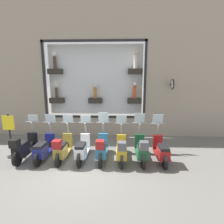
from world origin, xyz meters
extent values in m
plane|color=#66635E|center=(0.00, 0.00, 0.00)|extent=(120.00, 120.00, 0.00)
cube|color=gray|center=(3.60, 0.00, 0.49)|extent=(0.40, 5.32, 0.99)
cube|color=black|center=(3.39, 0.00, 4.89)|extent=(0.04, 5.32, 0.12)
cube|color=black|center=(3.39, 0.00, 1.05)|extent=(0.04, 5.32, 0.12)
cube|color=black|center=(3.39, -2.60, 2.97)|extent=(0.04, 0.12, 3.96)
cube|color=black|center=(3.39, 2.60, 2.97)|extent=(0.04, 0.12, 3.96)
cube|color=silver|center=(3.95, 0.00, 2.97)|extent=(0.04, 5.08, 3.72)
cube|color=#28231E|center=(3.73, -2.12, 3.42)|extent=(0.36, 0.74, 0.28)
cylinder|color=silver|center=(3.73, -2.12, 3.89)|extent=(0.19, 0.19, 0.67)
sphere|color=beige|center=(3.73, -2.12, 4.34)|extent=(0.24, 0.24, 0.24)
cube|color=#28231E|center=(3.73, 2.12, 3.42)|extent=(0.36, 0.74, 0.28)
cylinder|color=#47382D|center=(3.73, 2.12, 3.87)|extent=(0.17, 0.17, 0.63)
sphere|color=white|center=(3.73, 2.12, 4.30)|extent=(0.23, 0.23, 0.23)
cube|color=#28231E|center=(3.73, -2.12, 1.87)|extent=(0.36, 0.74, 0.28)
cylinder|color=#CC4C23|center=(3.73, -2.12, 2.33)|extent=(0.17, 0.17, 0.63)
sphere|color=beige|center=(3.73, -2.12, 2.76)|extent=(0.23, 0.23, 0.23)
cube|color=#28231E|center=(3.73, 0.00, 1.87)|extent=(0.36, 0.74, 0.28)
cylinder|color=#B26B2D|center=(3.73, 0.00, 2.29)|extent=(0.16, 0.16, 0.56)
sphere|color=beige|center=(3.73, 0.00, 2.67)|extent=(0.20, 0.20, 0.20)
cube|color=#28231E|center=(3.73, 2.12, 1.87)|extent=(0.36, 0.74, 0.28)
cylinder|color=#47382D|center=(3.73, 2.12, 2.29)|extent=(0.15, 0.15, 0.55)
sphere|color=beige|center=(3.73, 2.12, 2.66)|extent=(0.20, 0.20, 0.20)
cylinder|color=black|center=(3.23, -3.88, 2.77)|extent=(0.35, 0.05, 0.05)
torus|color=black|center=(3.05, -3.88, 2.77)|extent=(0.52, 0.06, 0.52)
cylinder|color=white|center=(3.05, -3.88, 2.77)|extent=(0.43, 0.03, 0.43)
cylinder|color=black|center=(1.23, -2.86, 0.24)|extent=(0.48, 0.09, 0.48)
cylinder|color=black|center=(-0.09, -2.86, 0.24)|extent=(0.48, 0.09, 0.48)
cube|color=maroon|center=(0.57, -2.86, 0.23)|extent=(1.02, 0.38, 0.06)
cube|color=maroon|center=(0.19, -2.86, 0.44)|extent=(0.61, 0.35, 0.36)
cube|color=black|center=(0.19, -2.86, 0.67)|extent=(0.58, 0.31, 0.10)
cube|color=maroon|center=(1.11, -2.86, 0.54)|extent=(0.12, 0.37, 0.56)
cylinder|color=gray|center=(1.18, -2.86, 1.03)|extent=(0.20, 0.06, 0.45)
cylinder|color=gray|center=(1.25, -2.86, 1.25)|extent=(0.04, 0.61, 0.04)
cube|color=silver|center=(1.29, -2.86, 1.44)|extent=(0.10, 0.42, 0.39)
cylinder|color=black|center=(1.21, -2.12, 0.26)|extent=(0.53, 0.09, 0.53)
cylinder|color=black|center=(-0.07, -2.12, 0.26)|extent=(0.53, 0.09, 0.53)
cube|color=#19512D|center=(0.57, -2.12, 0.25)|extent=(1.02, 0.38, 0.06)
cube|color=#19512D|center=(0.19, -2.12, 0.46)|extent=(0.61, 0.35, 0.36)
cube|color=black|center=(0.19, -2.12, 0.69)|extent=(0.58, 0.31, 0.10)
cube|color=#19512D|center=(1.11, -2.12, 0.56)|extent=(0.12, 0.37, 0.56)
cylinder|color=gray|center=(1.18, -2.12, 1.05)|extent=(0.20, 0.06, 0.45)
cylinder|color=gray|center=(1.25, -2.12, 1.27)|extent=(0.04, 0.61, 0.04)
cube|color=silver|center=(1.29, -2.12, 1.48)|extent=(0.10, 0.42, 0.41)
cube|color=#4C4C51|center=(-0.12, -2.12, 0.85)|extent=(0.28, 0.28, 0.28)
cylinder|color=black|center=(1.23, -1.38, 0.24)|extent=(0.48, 0.09, 0.48)
cylinder|color=black|center=(-0.09, -1.38, 0.24)|extent=(0.48, 0.09, 0.48)
cube|color=gold|center=(0.57, -1.38, 0.23)|extent=(1.02, 0.39, 0.06)
cube|color=gold|center=(0.19, -1.38, 0.44)|extent=(0.61, 0.35, 0.36)
cube|color=black|center=(0.19, -1.38, 0.67)|extent=(0.58, 0.31, 0.10)
cube|color=gold|center=(1.11, -1.38, 0.54)|extent=(0.12, 0.37, 0.56)
cylinder|color=gray|center=(1.18, -1.38, 1.03)|extent=(0.20, 0.06, 0.45)
cylinder|color=gray|center=(1.25, -1.38, 1.25)|extent=(0.04, 0.60, 0.04)
cube|color=silver|center=(1.29, -1.38, 1.43)|extent=(0.09, 0.42, 0.35)
cube|color=#4C4C51|center=(-0.14, -1.38, 0.83)|extent=(0.28, 0.28, 0.28)
cylinder|color=black|center=(1.20, -0.65, 0.28)|extent=(0.55, 0.09, 0.55)
cylinder|color=black|center=(-0.06, -0.65, 0.28)|extent=(0.55, 0.09, 0.55)
cube|color=teal|center=(0.57, -0.65, 0.26)|extent=(1.02, 0.39, 0.06)
cube|color=teal|center=(0.19, -0.65, 0.47)|extent=(0.61, 0.35, 0.36)
cube|color=black|center=(0.19, -0.65, 0.70)|extent=(0.58, 0.31, 0.10)
cube|color=teal|center=(1.11, -0.65, 0.57)|extent=(0.12, 0.37, 0.56)
cylinder|color=gray|center=(1.18, -0.65, 1.07)|extent=(0.20, 0.06, 0.45)
cylinder|color=gray|center=(1.25, -0.65, 1.28)|extent=(0.04, 0.60, 0.04)
cube|color=silver|center=(1.29, -0.65, 1.49)|extent=(0.10, 0.42, 0.41)
cube|color=maroon|center=(-0.12, -0.65, 0.86)|extent=(0.28, 0.28, 0.28)
cylinder|color=black|center=(1.20, 0.09, 0.27)|extent=(0.53, 0.09, 0.53)
cylinder|color=black|center=(-0.07, 0.09, 0.27)|extent=(0.53, 0.09, 0.53)
cube|color=silver|center=(0.57, 0.09, 0.25)|extent=(1.02, 0.39, 0.06)
cube|color=silver|center=(0.19, 0.09, 0.46)|extent=(0.61, 0.35, 0.36)
cube|color=black|center=(0.19, 0.09, 0.69)|extent=(0.58, 0.31, 0.10)
cube|color=silver|center=(1.11, 0.09, 0.56)|extent=(0.12, 0.37, 0.56)
cylinder|color=gray|center=(1.18, 0.09, 1.06)|extent=(0.20, 0.06, 0.45)
cylinder|color=gray|center=(1.25, 0.09, 1.27)|extent=(0.04, 0.61, 0.04)
cube|color=silver|center=(1.29, 0.09, 1.42)|extent=(0.08, 0.42, 0.30)
cylinder|color=black|center=(1.21, 0.83, 0.26)|extent=(0.52, 0.09, 0.52)
cylinder|color=black|center=(-0.07, 0.83, 0.26)|extent=(0.52, 0.09, 0.52)
cube|color=olive|center=(0.57, 0.83, 0.25)|extent=(1.02, 0.38, 0.06)
cube|color=olive|center=(0.19, 0.83, 0.46)|extent=(0.61, 0.35, 0.36)
cube|color=black|center=(0.19, 0.83, 0.69)|extent=(0.58, 0.31, 0.10)
cube|color=olive|center=(1.11, 0.83, 0.56)|extent=(0.12, 0.37, 0.56)
cylinder|color=gray|center=(1.18, 0.83, 1.05)|extent=(0.20, 0.06, 0.45)
cylinder|color=gray|center=(1.25, 0.83, 1.27)|extent=(0.04, 0.60, 0.04)
cube|color=silver|center=(1.29, 0.83, 1.43)|extent=(0.08, 0.42, 0.32)
cube|color=maroon|center=(-0.13, 0.83, 0.85)|extent=(0.28, 0.28, 0.28)
cylinder|color=black|center=(1.21, 1.57, 0.25)|extent=(0.51, 0.09, 0.51)
cylinder|color=black|center=(-0.08, 1.57, 0.25)|extent=(0.51, 0.09, 0.51)
cube|color=navy|center=(0.57, 1.57, 0.24)|extent=(1.02, 0.38, 0.06)
cube|color=navy|center=(0.19, 1.57, 0.45)|extent=(0.61, 0.35, 0.36)
cube|color=black|center=(0.19, 1.57, 0.68)|extent=(0.58, 0.31, 0.10)
cube|color=navy|center=(1.11, 1.57, 0.55)|extent=(0.12, 0.37, 0.56)
cylinder|color=gray|center=(1.18, 1.57, 1.05)|extent=(0.20, 0.06, 0.45)
cylinder|color=gray|center=(1.25, 1.57, 1.26)|extent=(0.04, 0.60, 0.04)
cube|color=silver|center=(1.29, 1.57, 1.44)|extent=(0.09, 0.42, 0.35)
cylinder|color=black|center=(1.20, 2.30, 0.28)|extent=(0.55, 0.09, 0.55)
cylinder|color=black|center=(-0.06, 2.30, 0.28)|extent=(0.55, 0.09, 0.55)
cube|color=black|center=(0.57, 2.30, 0.26)|extent=(1.02, 0.38, 0.06)
cube|color=black|center=(0.19, 2.30, 0.47)|extent=(0.61, 0.35, 0.36)
cube|color=black|center=(0.19, 2.30, 0.70)|extent=(0.58, 0.31, 0.10)
cube|color=black|center=(1.11, 2.30, 0.57)|extent=(0.12, 0.37, 0.56)
cylinder|color=gray|center=(1.18, 2.30, 1.07)|extent=(0.20, 0.06, 0.45)
cylinder|color=gray|center=(1.25, 2.30, 1.28)|extent=(0.04, 0.61, 0.04)
cube|color=silver|center=(1.29, 2.30, 1.43)|extent=(0.08, 0.42, 0.29)
cube|color=black|center=(-0.12, 2.30, 0.86)|extent=(0.28, 0.28, 0.28)
cylinder|color=#232326|center=(0.64, 2.93, 0.01)|extent=(0.36, 0.36, 0.02)
cylinder|color=#232326|center=(0.64, 2.93, 0.86)|extent=(0.07, 0.07, 1.72)
cube|color=yellow|center=(0.62, 2.93, 1.39)|extent=(0.03, 0.45, 0.55)
camera|label=1|loc=(-5.67, -1.26, 3.05)|focal=28.00mm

